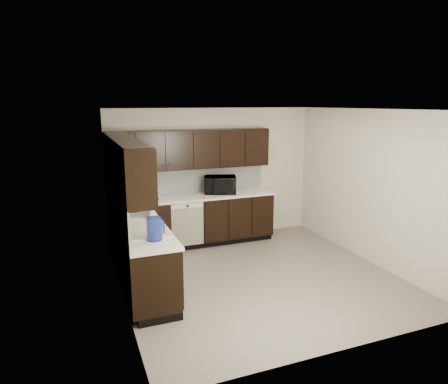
% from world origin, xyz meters
% --- Properties ---
extents(floor, '(4.00, 4.00, 0.00)m').
position_xyz_m(floor, '(0.00, 0.00, 0.00)').
color(floor, gray).
rests_on(floor, ground).
extents(ceiling, '(4.00, 4.00, 0.00)m').
position_xyz_m(ceiling, '(0.00, 0.00, 2.50)').
color(ceiling, white).
rests_on(ceiling, wall_back).
extents(wall_back, '(4.00, 0.02, 2.50)m').
position_xyz_m(wall_back, '(0.00, 2.00, 1.25)').
color(wall_back, beige).
rests_on(wall_back, floor).
extents(wall_left, '(0.02, 4.00, 2.50)m').
position_xyz_m(wall_left, '(-2.00, 0.00, 1.25)').
color(wall_left, beige).
rests_on(wall_left, floor).
extents(wall_right, '(0.02, 4.00, 2.50)m').
position_xyz_m(wall_right, '(2.00, 0.00, 1.25)').
color(wall_right, beige).
rests_on(wall_right, floor).
extents(wall_front, '(4.00, 0.02, 2.50)m').
position_xyz_m(wall_front, '(0.00, -2.00, 1.25)').
color(wall_front, beige).
rests_on(wall_front, floor).
extents(lower_cabinets, '(3.00, 2.80, 0.90)m').
position_xyz_m(lower_cabinets, '(-1.01, 1.11, 0.41)').
color(lower_cabinets, black).
rests_on(lower_cabinets, floor).
extents(countertop, '(3.03, 2.83, 0.04)m').
position_xyz_m(countertop, '(-1.01, 1.11, 0.92)').
color(countertop, white).
rests_on(countertop, lower_cabinets).
extents(backsplash, '(3.00, 2.80, 0.48)m').
position_xyz_m(backsplash, '(-1.22, 1.32, 1.18)').
color(backsplash, white).
rests_on(backsplash, countertop).
extents(upper_cabinets, '(3.00, 2.80, 0.70)m').
position_xyz_m(upper_cabinets, '(-1.10, 1.20, 1.77)').
color(upper_cabinets, black).
rests_on(upper_cabinets, wall_back).
extents(dishwasher, '(0.58, 0.04, 0.78)m').
position_xyz_m(dishwasher, '(-0.70, 1.41, 0.55)').
color(dishwasher, beige).
rests_on(dishwasher, lower_cabinets).
extents(sink, '(0.54, 0.82, 0.42)m').
position_xyz_m(sink, '(-1.68, -0.01, 0.88)').
color(sink, beige).
rests_on(sink, countertop).
extents(microwave, '(0.68, 0.57, 0.32)m').
position_xyz_m(microwave, '(0.03, 1.72, 1.10)').
color(microwave, black).
rests_on(microwave, countertop).
extents(soap_bottle_a, '(0.09, 0.09, 0.17)m').
position_xyz_m(soap_bottle_a, '(-1.48, 0.50, 1.02)').
color(soap_bottle_a, gray).
rests_on(soap_bottle_a, countertop).
extents(soap_bottle_b, '(0.10, 0.10, 0.23)m').
position_xyz_m(soap_bottle_b, '(-1.81, 1.20, 1.05)').
color(soap_bottle_b, gray).
rests_on(soap_bottle_b, countertop).
extents(toaster_oven, '(0.38, 0.33, 0.20)m').
position_xyz_m(toaster_oven, '(-1.75, 1.76, 1.04)').
color(toaster_oven, silver).
rests_on(toaster_oven, countertop).
extents(storage_bin, '(0.51, 0.44, 0.17)m').
position_xyz_m(storage_bin, '(-1.63, 0.80, 1.02)').
color(storage_bin, silver).
rests_on(storage_bin, countertop).
extents(blue_pitcher, '(0.22, 0.22, 0.28)m').
position_xyz_m(blue_pitcher, '(-1.64, -0.42, 1.08)').
color(blue_pitcher, navy).
rests_on(blue_pitcher, countertop).
extents(teal_tumbler, '(0.11, 0.11, 0.20)m').
position_xyz_m(teal_tumbler, '(-1.48, 1.35, 1.04)').
color(teal_tumbler, '#0D7D93').
rests_on(teal_tumbler, countertop).
extents(paper_towel_roll, '(0.19, 0.19, 0.33)m').
position_xyz_m(paper_towel_roll, '(-1.58, 1.35, 1.11)').
color(paper_towel_roll, white).
rests_on(paper_towel_roll, countertop).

